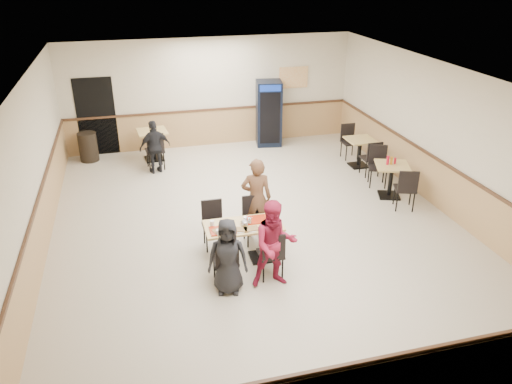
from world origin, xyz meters
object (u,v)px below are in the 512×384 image
object	(u,v)px
main_table	(243,237)
pepsi_cooler	(269,113)
lone_diner	(155,147)
diner_man_opposite	(256,198)
diner_woman_right	(275,244)
back_table	(153,140)
side_table_far	(360,148)
side_table_near	(391,176)
diner_woman_left	(228,256)
trash_bin	(88,147)

from	to	relation	value
main_table	pepsi_cooler	size ratio (longest dim) A/B	0.74
lone_diner	pepsi_cooler	bearing A→B (deg)	-173.36
diner_man_opposite	diner_woman_right	bearing A→B (deg)	97.46
main_table	back_table	xyz separation A→B (m)	(-1.17, 5.39, 0.05)
lone_diner	side_table_far	bearing A→B (deg)	154.82
side_table_near	back_table	bearing A→B (deg)	143.63
lone_diner	pepsi_cooler	size ratio (longest dim) A/B	0.73
main_table	diner_woman_left	distance (m)	0.94
back_table	trash_bin	distance (m)	1.71
back_table	lone_diner	bearing A→B (deg)	-90.00
diner_woman_right	side_table_far	world-z (taller)	diner_woman_right
diner_man_opposite	side_table_far	xyz separation A→B (m)	(3.46, 2.76, -0.31)
trash_bin	side_table_far	bearing A→B (deg)	-17.88
main_table	side_table_near	distance (m)	4.17
main_table	diner_woman_right	xyz separation A→B (m)	(0.32, -0.82, 0.28)
side_table_far	pepsi_cooler	world-z (taller)	pepsi_cooler
lone_diner	side_table_near	world-z (taller)	lone_diner
pepsi_cooler	trash_bin	xyz separation A→B (m)	(-4.96, -0.04, -0.53)
lone_diner	diner_man_opposite	bearing A→B (deg)	98.86
diner_woman_left	trash_bin	bearing A→B (deg)	123.78
diner_woman_right	pepsi_cooler	xyz separation A→B (m)	(1.80, 6.60, 0.16)
lone_diner	pepsi_cooler	distance (m)	3.54
diner_man_opposite	trash_bin	xyz separation A→B (m)	(-3.28, 4.93, -0.41)
trash_bin	diner_woman_left	bearing A→B (deg)	-69.91
diner_woman_left	side_table_near	world-z (taller)	diner_woman_left
side_table_far	pepsi_cooler	xyz separation A→B (m)	(-1.79, 2.22, 0.42)
diner_woman_right	diner_man_opposite	xyz separation A→B (m)	(0.13, 1.63, 0.04)
diner_man_opposite	side_table_near	size ratio (longest dim) A/B	1.75
diner_woman_left	lone_diner	size ratio (longest dim) A/B	0.96
diner_woman_right	main_table	bearing A→B (deg)	114.94
back_table	diner_man_opposite	bearing A→B (deg)	-70.54
main_table	diner_woman_right	world-z (taller)	diner_woman_right
diner_man_opposite	pepsi_cooler	size ratio (longest dim) A/B	0.87
diner_woman_left	back_table	distance (m)	6.24
lone_diner	pepsi_cooler	world-z (taller)	pepsi_cooler
diner_woman_left	pepsi_cooler	world-z (taller)	pepsi_cooler
diner_woman_right	back_table	bearing A→B (deg)	107.12
diner_man_opposite	diner_woman_left	bearing A→B (deg)	72.93
diner_woman_right	lone_diner	distance (m)	5.51
diner_woman_right	back_table	world-z (taller)	diner_woman_right
diner_woman_right	lone_diner	xyz separation A→B (m)	(-1.49, 5.30, -0.09)
side_table_far	diner_woman_left	bearing A→B (deg)	-134.87
pepsi_cooler	lone_diner	bearing A→B (deg)	-148.72
lone_diner	trash_bin	size ratio (longest dim) A/B	1.75
diner_woman_left	trash_bin	xyz separation A→B (m)	(-2.39, 6.54, -0.26)
diner_man_opposite	pepsi_cooler	xyz separation A→B (m)	(1.67, 4.97, 0.12)
lone_diner	trash_bin	world-z (taller)	lone_diner
diner_woman_right	trash_bin	bearing A→B (deg)	119.32
diner_man_opposite	lone_diner	xyz separation A→B (m)	(-1.62, 3.67, -0.13)
side_table_near	back_table	world-z (taller)	back_table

